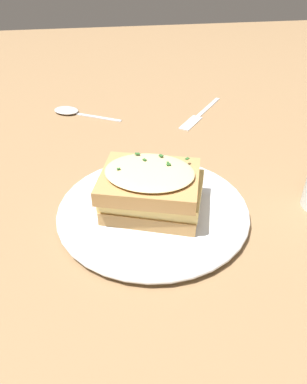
{
  "coord_description": "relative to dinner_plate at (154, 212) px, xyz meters",
  "views": [
    {
      "loc": [
        -0.41,
        0.08,
        0.34
      ],
      "look_at": [
        -0.0,
        0.02,
        0.04
      ],
      "focal_mm": 35.0,
      "sensor_mm": 36.0,
      "label": 1
    }
  ],
  "objects": [
    {
      "name": "spoon",
      "position": [
        0.38,
        0.13,
        -0.0
      ],
      "size": [
        0.1,
        0.15,
        0.01
      ],
      "rotation": [
        0.0,
        0.0,
        5.78
      ],
      "color": "silver",
      "rests_on": "ground_plane"
    },
    {
      "name": "ground_plane",
      "position": [
        0.0,
        -0.02,
        -0.01
      ],
      "size": [
        2.4,
        2.4,
        0.0
      ],
      "primitive_type": "plane",
      "color": "olive"
    },
    {
      "name": "fork",
      "position": [
        0.32,
        -0.14,
        -0.01
      ],
      "size": [
        0.16,
        0.13,
        0.0
      ],
      "rotation": [
        0.0,
        0.0,
        0.91
      ],
      "color": "silver",
      "rests_on": "ground_plane"
    },
    {
      "name": "dinner_plate",
      "position": [
        0.0,
        0.0,
        0.0
      ],
      "size": [
        0.27,
        0.27,
        0.01
      ],
      "color": "white",
      "rests_on": "ground_plane"
    },
    {
      "name": "sandwich",
      "position": [
        -0.0,
        0.0,
        0.04
      ],
      "size": [
        0.14,
        0.16,
        0.07
      ],
      "rotation": [
        0.0,
        0.0,
        1.23
      ],
      "color": "#B2844C",
      "rests_on": "dinner_plate"
    }
  ]
}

